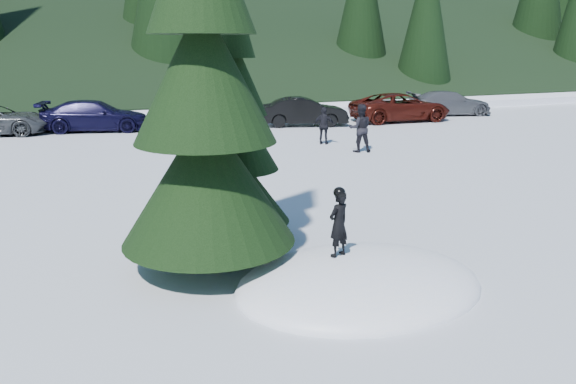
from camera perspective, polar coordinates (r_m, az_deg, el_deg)
name	(u,v)px	position (r m, az deg, el deg)	size (l,w,h in m)	color
ground	(359,286)	(10.06, 7.24, -9.48)	(200.00, 200.00, 0.00)	white
snow_mound	(359,286)	(10.06, 7.24, -9.48)	(4.48, 3.52, 0.96)	white
spruce_tall	(204,91)	(10.07, -8.52, 10.10)	(3.20, 3.20, 8.60)	black
spruce_short	(237,143)	(11.82, -5.22, 4.94)	(2.20, 2.20, 5.37)	black
child_skier	(339,224)	(9.87, 5.16, -3.24)	(0.43, 0.28, 1.18)	black
adult_0	(360,128)	(22.21, 7.33, 6.44)	(0.91, 0.71, 1.87)	black
adult_1	(324,126)	(23.83, 3.69, 6.72)	(0.92, 0.38, 1.56)	black
car_3	(95,116)	(29.03, -19.00, 7.33)	(2.08, 5.12, 1.49)	black
car_4	(192,116)	(28.19, -9.75, 7.62)	(1.64, 4.07, 1.39)	#9A9BA3
car_5	(304,112)	(29.28, 1.65, 8.16)	(1.56, 4.46, 1.47)	black
car_6	(400,107)	(31.72, 11.35, 8.45)	(2.54, 5.51, 1.53)	#40110B
car_7	(450,103)	(35.17, 16.09, 8.68)	(2.00, 4.91, 1.43)	#515359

